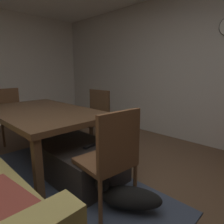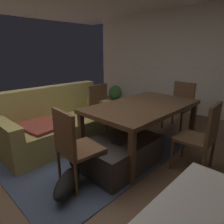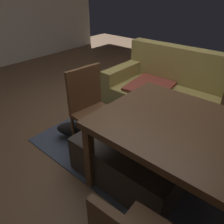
% 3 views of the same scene
% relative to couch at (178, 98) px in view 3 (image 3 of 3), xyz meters
% --- Properties ---
extents(floor, '(8.92, 8.92, 0.00)m').
position_rel_couch_xyz_m(floor, '(-0.43, -0.68, -0.32)').
color(floor, brown).
extents(area_rug, '(2.60, 2.00, 0.01)m').
position_rel_couch_xyz_m(area_rug, '(0.16, -0.68, -0.32)').
color(area_rug, '#3D475B').
rests_on(area_rug, ground).
extents(couch, '(1.96, 0.95, 0.93)m').
position_rel_couch_xyz_m(couch, '(0.00, 0.00, 0.00)').
color(couch, '#9E8E4C').
rests_on(couch, ground).
extents(ottoman_coffee_table, '(1.05, 0.69, 0.40)m').
position_rel_couch_xyz_m(ottoman_coffee_table, '(0.16, -1.29, -0.12)').
color(ottoman_coffee_table, '#2D2826').
rests_on(ottoman_coffee_table, ground).
extents(tv_remote, '(0.08, 0.17, 0.02)m').
position_rel_couch_xyz_m(tv_remote, '(0.02, -1.35, 0.09)').
color(tv_remote, black).
rests_on(tv_remote, ottoman_coffee_table).
extents(dining_table, '(1.81, 1.05, 0.74)m').
position_rel_couch_xyz_m(dining_table, '(0.79, -1.18, 0.35)').
color(dining_table, '#513823').
rests_on(dining_table, ground).
extents(dining_chair_west, '(0.48, 0.48, 0.93)m').
position_rel_couch_xyz_m(dining_chair_west, '(-0.51, -1.17, 0.20)').
color(dining_chair_west, brown).
rests_on(dining_chair_west, ground).
extents(small_dog, '(0.57, 0.47, 0.28)m').
position_rel_couch_xyz_m(small_dog, '(-0.64, -1.23, -0.16)').
color(small_dog, black).
rests_on(small_dog, ground).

